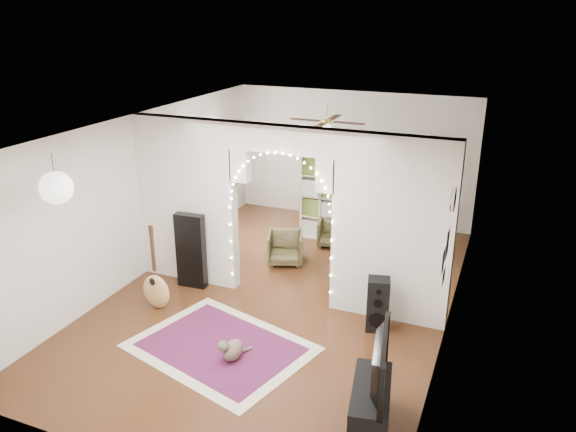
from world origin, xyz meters
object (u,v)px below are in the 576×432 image
at_px(dining_chair_left, 333,233).
at_px(dining_chair_right, 285,248).
at_px(acoustic_guitar, 155,278).
at_px(bookcase, 344,198).
at_px(media_console, 370,406).
at_px(dining_table, 341,193).
at_px(floor_speaker, 378,305).

xyz_separation_m(dining_chair_left, dining_chair_right, (-0.54, -1.06, 0.03)).
height_order(acoustic_guitar, bookcase, bookcase).
xyz_separation_m(media_console, dining_chair_left, (-1.89, 4.54, -0.00)).
bearing_deg(bookcase, acoustic_guitar, -123.12).
distance_m(dining_table, dining_chair_right, 2.25).
xyz_separation_m(media_console, bookcase, (-1.82, 4.92, 0.59)).
bearing_deg(dining_chair_left, bookcase, 68.23).
distance_m(media_console, dining_chair_right, 4.25).
xyz_separation_m(bookcase, dining_table, (-0.28, 0.75, -0.16)).
xyz_separation_m(acoustic_guitar, dining_chair_left, (1.71, 3.27, -0.24)).
distance_m(media_console, bookcase, 5.28).
bearing_deg(dining_chair_right, floor_speaker, -57.07).
distance_m(bookcase, dining_chair_right, 1.66).
height_order(acoustic_guitar, dining_chair_right, acoustic_guitar).
height_order(dining_table, dining_chair_right, dining_table).
distance_m(floor_speaker, dining_table, 4.11).
height_order(acoustic_guitar, dining_table, acoustic_guitar).
bearing_deg(acoustic_guitar, media_console, -1.21).
bearing_deg(bookcase, dining_table, 103.66).
height_order(bookcase, dining_table, bookcase).
bearing_deg(dining_chair_left, dining_table, 90.27).
height_order(floor_speaker, dining_chair_right, floor_speaker).
bearing_deg(dining_chair_right, dining_table, 61.66).
relative_size(acoustic_guitar, dining_table, 0.86).
bearing_deg(media_console, bookcase, 100.23).
distance_m(acoustic_guitar, bookcase, 4.07).
distance_m(acoustic_guitar, dining_table, 4.65).
relative_size(dining_chair_left, dining_chair_right, 0.90).
distance_m(acoustic_guitar, floor_speaker, 3.27).
xyz_separation_m(floor_speaker, dining_chair_left, (-1.49, 2.60, -0.14)).
height_order(media_console, dining_chair_right, dining_chair_right).
bearing_deg(acoustic_guitar, bookcase, 82.21).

